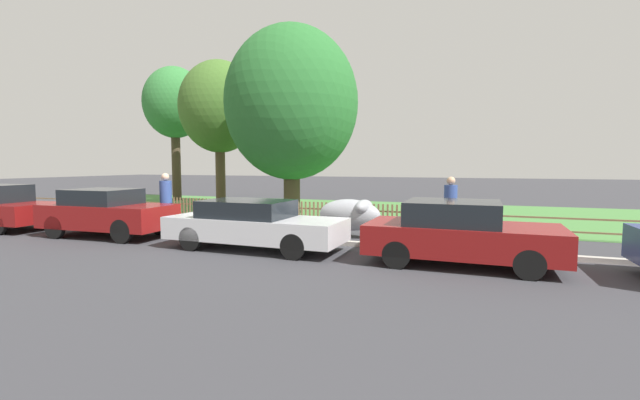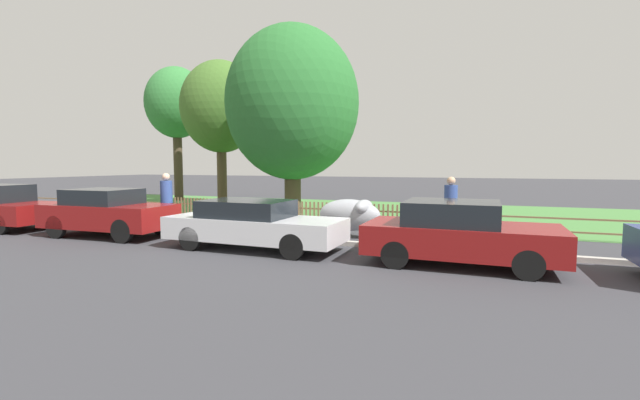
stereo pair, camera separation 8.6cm
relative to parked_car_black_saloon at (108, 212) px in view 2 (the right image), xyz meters
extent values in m
plane|color=#38383D|center=(4.64, 1.01, -0.73)|extent=(120.00, 120.00, 0.00)
cube|color=#B2ADA3|center=(4.64, 1.11, -0.67)|extent=(33.97, 0.20, 0.12)
cube|color=#477F3D|center=(4.64, 9.21, -0.72)|extent=(33.97, 10.41, 0.01)
cube|color=olive|center=(4.64, 4.03, -0.49)|extent=(33.97, 0.03, 0.05)
cube|color=olive|center=(4.64, 4.03, -0.11)|extent=(33.97, 0.03, 0.05)
cube|color=olive|center=(-1.29, 4.00, -0.30)|extent=(0.06, 0.03, 0.85)
cube|color=olive|center=(-1.14, 4.00, -0.30)|extent=(0.06, 0.03, 0.85)
cube|color=olive|center=(-0.99, 4.00, -0.30)|extent=(0.06, 0.03, 0.85)
cube|color=olive|center=(-0.84, 4.00, -0.30)|extent=(0.06, 0.03, 0.85)
cube|color=olive|center=(-0.69, 4.00, -0.30)|extent=(0.06, 0.03, 0.85)
cube|color=olive|center=(-0.54, 4.00, -0.30)|extent=(0.06, 0.03, 0.85)
cube|color=olive|center=(-0.39, 4.00, -0.30)|extent=(0.06, 0.03, 0.85)
cube|color=olive|center=(-0.24, 4.00, -0.30)|extent=(0.06, 0.03, 0.85)
cube|color=olive|center=(-0.09, 4.00, -0.30)|extent=(0.06, 0.03, 0.85)
cube|color=olive|center=(0.06, 4.00, -0.30)|extent=(0.06, 0.03, 0.85)
cube|color=olive|center=(0.21, 4.00, -0.30)|extent=(0.06, 0.03, 0.85)
cube|color=olive|center=(0.36, 4.00, -0.30)|extent=(0.06, 0.03, 0.85)
cube|color=olive|center=(0.51, 4.00, -0.30)|extent=(0.06, 0.03, 0.85)
cube|color=olive|center=(0.66, 4.00, -0.30)|extent=(0.06, 0.03, 0.85)
cube|color=olive|center=(0.81, 4.00, -0.30)|extent=(0.06, 0.03, 0.85)
cube|color=olive|center=(0.96, 4.00, -0.30)|extent=(0.06, 0.03, 0.85)
cube|color=olive|center=(1.11, 4.00, -0.30)|extent=(0.06, 0.03, 0.85)
cube|color=olive|center=(1.26, 4.00, -0.30)|extent=(0.06, 0.03, 0.85)
cube|color=olive|center=(1.41, 4.00, -0.30)|extent=(0.06, 0.03, 0.85)
cube|color=olive|center=(1.56, 4.00, -0.30)|extent=(0.06, 0.03, 0.85)
cube|color=olive|center=(1.71, 4.00, -0.30)|extent=(0.06, 0.03, 0.85)
cube|color=olive|center=(1.86, 4.00, -0.30)|extent=(0.06, 0.03, 0.85)
cube|color=olive|center=(2.01, 4.00, -0.30)|extent=(0.06, 0.03, 0.85)
cube|color=olive|center=(2.16, 4.00, -0.30)|extent=(0.06, 0.03, 0.85)
cube|color=olive|center=(2.31, 4.00, -0.30)|extent=(0.06, 0.03, 0.85)
cube|color=olive|center=(2.46, 4.00, -0.30)|extent=(0.06, 0.03, 0.85)
cube|color=olive|center=(2.61, 4.00, -0.30)|extent=(0.06, 0.03, 0.85)
cube|color=olive|center=(2.76, 4.00, -0.30)|extent=(0.06, 0.03, 0.85)
cube|color=olive|center=(2.91, 4.00, -0.30)|extent=(0.06, 0.03, 0.85)
cube|color=olive|center=(3.06, 4.00, -0.30)|extent=(0.06, 0.03, 0.85)
cube|color=olive|center=(3.21, 4.00, -0.30)|extent=(0.06, 0.03, 0.85)
cube|color=olive|center=(3.36, 4.00, -0.30)|extent=(0.06, 0.03, 0.85)
cube|color=olive|center=(3.51, 4.00, -0.30)|extent=(0.06, 0.03, 0.85)
cube|color=olive|center=(3.66, 4.00, -0.30)|extent=(0.06, 0.03, 0.85)
cube|color=olive|center=(3.81, 4.00, -0.30)|extent=(0.06, 0.03, 0.85)
cube|color=olive|center=(3.96, 4.00, -0.30)|extent=(0.06, 0.03, 0.85)
cube|color=olive|center=(4.11, 4.00, -0.30)|extent=(0.06, 0.03, 0.85)
cube|color=olive|center=(4.26, 4.00, -0.30)|extent=(0.06, 0.03, 0.85)
cube|color=olive|center=(4.41, 4.00, -0.30)|extent=(0.06, 0.03, 0.85)
cube|color=olive|center=(4.56, 4.00, -0.30)|extent=(0.06, 0.03, 0.85)
cube|color=olive|center=(4.71, 4.00, -0.30)|extent=(0.06, 0.03, 0.85)
cube|color=olive|center=(4.86, 4.00, -0.30)|extent=(0.06, 0.03, 0.85)
cube|color=olive|center=(5.01, 4.00, -0.30)|extent=(0.06, 0.03, 0.85)
cube|color=olive|center=(5.16, 4.00, -0.30)|extent=(0.06, 0.03, 0.85)
cube|color=olive|center=(5.31, 4.00, -0.30)|extent=(0.06, 0.03, 0.85)
cube|color=olive|center=(5.46, 4.00, -0.30)|extent=(0.06, 0.03, 0.85)
cube|color=olive|center=(5.61, 4.00, -0.30)|extent=(0.06, 0.03, 0.85)
cube|color=olive|center=(5.76, 4.00, -0.30)|extent=(0.06, 0.03, 0.85)
cube|color=olive|center=(5.91, 4.00, -0.30)|extent=(0.06, 0.03, 0.85)
cube|color=olive|center=(6.06, 4.00, -0.30)|extent=(0.06, 0.03, 0.85)
cube|color=olive|center=(6.21, 4.00, -0.30)|extent=(0.06, 0.03, 0.85)
cube|color=olive|center=(6.36, 4.00, -0.30)|extent=(0.06, 0.03, 0.85)
cube|color=olive|center=(6.51, 4.00, -0.30)|extent=(0.06, 0.03, 0.85)
cube|color=olive|center=(6.66, 4.00, -0.30)|extent=(0.06, 0.03, 0.85)
cube|color=olive|center=(6.81, 4.00, -0.30)|extent=(0.06, 0.03, 0.85)
cube|color=olive|center=(6.96, 4.00, -0.30)|extent=(0.06, 0.03, 0.85)
cube|color=olive|center=(7.11, 4.00, -0.30)|extent=(0.06, 0.03, 0.85)
cube|color=olive|center=(7.26, 4.00, -0.30)|extent=(0.06, 0.03, 0.85)
cube|color=olive|center=(7.41, 4.00, -0.30)|extent=(0.06, 0.03, 0.85)
cube|color=olive|center=(7.56, 4.00, -0.30)|extent=(0.06, 0.03, 0.85)
cube|color=olive|center=(7.71, 4.00, -0.30)|extent=(0.06, 0.03, 0.85)
cube|color=olive|center=(7.86, 4.00, -0.30)|extent=(0.06, 0.03, 0.85)
cube|color=olive|center=(8.01, 4.00, -0.30)|extent=(0.06, 0.03, 0.85)
cube|color=olive|center=(8.16, 4.00, -0.30)|extent=(0.06, 0.03, 0.85)
cube|color=olive|center=(8.31, 4.00, -0.30)|extent=(0.06, 0.03, 0.85)
cube|color=olive|center=(8.46, 4.00, -0.30)|extent=(0.06, 0.03, 0.85)
cube|color=olive|center=(8.61, 4.00, -0.30)|extent=(0.06, 0.03, 0.85)
cube|color=olive|center=(8.76, 4.00, -0.30)|extent=(0.06, 0.03, 0.85)
cube|color=olive|center=(8.91, 4.00, -0.30)|extent=(0.06, 0.03, 0.85)
cube|color=olive|center=(9.06, 4.00, -0.30)|extent=(0.06, 0.03, 0.85)
cube|color=olive|center=(9.21, 4.00, -0.30)|extent=(0.06, 0.03, 0.85)
cube|color=olive|center=(9.36, 4.00, -0.30)|extent=(0.06, 0.03, 0.85)
cube|color=olive|center=(9.51, 4.00, -0.30)|extent=(0.06, 0.03, 0.85)
cube|color=olive|center=(9.66, 4.00, -0.30)|extent=(0.06, 0.03, 0.85)
cube|color=olive|center=(9.81, 4.00, -0.30)|extent=(0.06, 0.03, 0.85)
cube|color=olive|center=(9.96, 4.00, -0.30)|extent=(0.06, 0.03, 0.85)
cube|color=olive|center=(10.11, 4.00, -0.30)|extent=(0.06, 0.03, 0.85)
cube|color=olive|center=(10.26, 4.00, -0.30)|extent=(0.06, 0.03, 0.85)
cube|color=olive|center=(10.41, 4.00, -0.30)|extent=(0.06, 0.03, 0.85)
cube|color=olive|center=(10.56, 4.00, -0.30)|extent=(0.06, 0.03, 0.85)
cylinder|color=black|center=(-3.40, 0.75, -0.41)|extent=(0.64, 0.16, 0.63)
cylinder|color=black|center=(-3.35, -0.92, -0.41)|extent=(0.64, 0.16, 0.63)
cube|color=maroon|center=(0.04, 0.00, -0.11)|extent=(3.90, 1.80, 0.68)
cube|color=black|center=(-0.15, 0.00, 0.46)|extent=(1.89, 1.57, 0.45)
cylinder|color=black|center=(1.21, 0.81, -0.40)|extent=(0.66, 0.16, 0.66)
cylinder|color=black|center=(1.26, -0.73, -0.40)|extent=(0.66, 0.16, 0.66)
cylinder|color=black|center=(-1.18, 0.73, -0.40)|extent=(0.66, 0.16, 0.66)
cylinder|color=black|center=(-1.13, -0.80, -0.40)|extent=(0.66, 0.16, 0.66)
cube|color=silver|center=(5.03, -0.17, -0.20)|extent=(4.55, 1.75, 0.56)
cube|color=black|center=(4.81, -0.16, 0.30)|extent=(2.20, 1.53, 0.43)
cylinder|color=black|center=(6.45, 0.56, -0.43)|extent=(0.60, 0.15, 0.60)
cylinder|color=black|center=(6.42, -0.95, -0.43)|extent=(0.60, 0.15, 0.60)
cylinder|color=black|center=(3.65, 0.62, -0.43)|extent=(0.60, 0.15, 0.60)
cylinder|color=black|center=(3.62, -0.89, -0.43)|extent=(0.60, 0.15, 0.60)
cube|color=maroon|center=(9.97, -0.10, -0.17)|extent=(3.99, 1.91, 0.62)
cube|color=black|center=(9.77, -0.10, 0.38)|extent=(1.93, 1.70, 0.49)
cylinder|color=black|center=(11.21, 0.75, -0.44)|extent=(0.58, 0.15, 0.58)
cylinder|color=black|center=(11.19, -0.98, -0.44)|extent=(0.58, 0.15, 0.58)
cylinder|color=black|center=(8.74, 0.77, -0.44)|extent=(0.58, 0.15, 0.58)
cylinder|color=black|center=(8.73, -0.96, -0.44)|extent=(0.58, 0.15, 0.58)
cylinder|color=black|center=(7.47, 2.28, -0.45)|extent=(0.56, 0.14, 0.55)
cylinder|color=black|center=(6.05, 2.40, -0.45)|extent=(0.56, 0.14, 0.55)
ellipsoid|color=#9EA0A8|center=(6.76, 2.34, -0.06)|extent=(1.93, 0.88, 0.92)
ellipsoid|color=#9EA0A8|center=(7.21, 2.31, 0.18)|extent=(0.51, 0.95, 0.42)
cylinder|color=#473828|center=(-6.48, 11.24, 1.57)|extent=(0.51, 0.51, 4.60)
ellipsoid|color=#337A38|center=(-6.48, 11.24, 5.01)|extent=(3.59, 3.59, 4.13)
cylinder|color=brown|center=(-2.09, 9.18, 1.15)|extent=(0.49, 0.49, 3.76)
ellipsoid|color=#426B28|center=(-2.09, 9.18, 4.31)|extent=(4.02, 4.02, 4.62)
cylinder|color=#473828|center=(3.07, 6.51, 0.72)|extent=(0.67, 0.67, 2.90)
ellipsoid|color=#286B2D|center=(3.07, 6.51, 3.88)|extent=(5.40, 5.40, 6.21)
cylinder|color=black|center=(0.81, 1.41, -0.28)|extent=(0.17, 0.17, 0.90)
cylinder|color=black|center=(0.93, 1.64, -0.28)|extent=(0.17, 0.17, 0.90)
cylinder|color=#334C93|center=(0.87, 1.53, 0.53)|extent=(0.51, 0.51, 0.71)
sphere|color=beige|center=(0.87, 1.53, 1.01)|extent=(0.24, 0.24, 0.24)
cylinder|color=slate|center=(9.45, 2.85, -0.29)|extent=(0.16, 0.16, 0.87)
cylinder|color=slate|center=(9.66, 2.99, -0.29)|extent=(0.16, 0.16, 0.87)
cylinder|color=#334C93|center=(9.55, 2.92, 0.48)|extent=(0.50, 0.50, 0.69)
sphere|color=tan|center=(9.55, 2.92, 0.95)|extent=(0.24, 0.24, 0.24)
camera|label=1|loc=(10.24, -9.59, 1.41)|focal=24.00mm
camera|label=2|loc=(10.32, -9.56, 1.41)|focal=24.00mm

